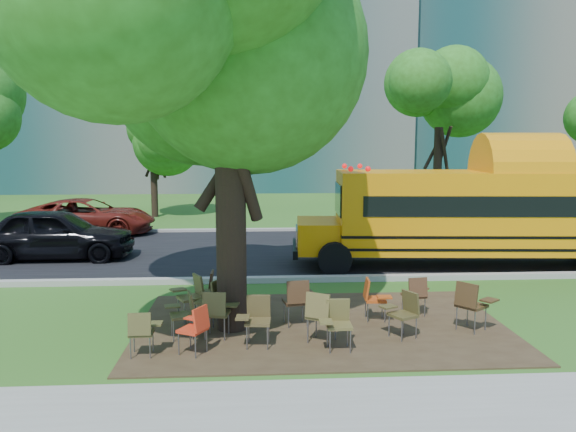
{
  "coord_description": "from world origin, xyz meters",
  "views": [
    {
      "loc": [
        -0.3,
        -10.88,
        3.51
      ],
      "look_at": [
        0.65,
        4.47,
        1.5
      ],
      "focal_mm": 35.0,
      "sensor_mm": 36.0,
      "label": 1
    }
  ],
  "objects": [
    {
      "name": "chair_7",
      "position": [
        3.72,
        -1.02,
        0.59
      ],
      "size": [
        0.82,
        0.65,
        0.96
      ],
      "rotation": [
        0.0,
        0.0,
        -0.91
      ],
      "color": "#3D2A16",
      "rests_on": "ground"
    },
    {
      "name": "building_right",
      "position": [
        24.0,
        38.0,
        12.5
      ],
      "size": [
        30.0,
        16.0,
        25.0
      ],
      "primitive_type": "cube",
      "color": "#6D655B",
      "rests_on": "ground"
    },
    {
      "name": "chair_9",
      "position": [
        -1.53,
        0.02,
        0.57
      ],
      "size": [
        0.74,
        0.62,
        0.92
      ],
      "rotation": [
        0.0,
        0.0,
        2.04
      ],
      "color": "brown",
      "rests_on": "ground"
    },
    {
      "name": "chair_3",
      "position": [
        -0.26,
        -1.51,
        0.55
      ],
      "size": [
        0.61,
        0.53,
        0.89
      ],
      "rotation": [
        0.0,
        0.0,
        3.06
      ],
      "color": "#493D1F",
      "rests_on": "ground"
    },
    {
      "name": "asphalt_road",
      "position": [
        0.0,
        7.0,
        0.02
      ],
      "size": [
        80.0,
        8.0,
        0.04
      ],
      "primitive_type": "cube",
      "color": "black",
      "rests_on": "ground"
    },
    {
      "name": "chair_10",
      "position": [
        -1.05,
        0.37,
        0.56
      ],
      "size": [
        0.53,
        0.59,
        0.9
      ],
      "rotation": [
        0.0,
        0.0,
        -1.6
      ],
      "color": "#412717",
      "rests_on": "ground"
    },
    {
      "name": "chair_5",
      "position": [
        1.1,
        -1.77,
        0.54
      ],
      "size": [
        0.57,
        0.51,
        0.87
      ],
      "rotation": [
        0.0,
        0.0,
        3.12
      ],
      "color": "brown",
      "rests_on": "ground"
    },
    {
      "name": "bg_car_red",
      "position": [
        -6.64,
        10.78,
        0.7
      ],
      "size": [
        5.1,
        2.46,
        1.4
      ],
      "primitive_type": "imported",
      "rotation": [
        0.0,
        0.0,
        1.54
      ],
      "color": "#5A160F",
      "rests_on": "ground"
    },
    {
      "name": "bg_tree_3",
      "position": [
        8.0,
        14.0,
        5.03
      ],
      "size": [
        5.6,
        5.6,
        7.84
      ],
      "color": "black",
      "rests_on": "ground"
    },
    {
      "name": "kerb_near",
      "position": [
        0.0,
        3.0,
        0.07
      ],
      "size": [
        80.0,
        0.25,
        0.14
      ],
      "primitive_type": "cube",
      "color": "gray",
      "rests_on": "ground"
    },
    {
      "name": "bg_tree_2",
      "position": [
        -5.0,
        16.0,
        4.21
      ],
      "size": [
        4.8,
        4.8,
        6.62
      ],
      "color": "black",
      "rests_on": "ground"
    },
    {
      "name": "chair_4",
      "position": [
        0.88,
        -1.46,
        0.59
      ],
      "size": [
        0.8,
        0.63,
        0.95
      ],
      "rotation": [
        0.0,
        0.0,
        -0.52
      ],
      "color": "brown",
      "rests_on": "ground"
    },
    {
      "name": "black_car",
      "position": [
        -6.27,
        6.17,
        0.79
      ],
      "size": [
        4.65,
        1.94,
        1.57
      ],
      "primitive_type": "imported",
      "rotation": [
        0.0,
        0.0,
        1.59
      ],
      "color": "black",
      "rests_on": "ground"
    },
    {
      "name": "dirt_patch",
      "position": [
        1.0,
        -0.5,
        0.01
      ],
      "size": [
        7.0,
        4.5,
        0.03
      ],
      "primitive_type": "cube",
      "color": "#382819",
      "rests_on": "ground"
    },
    {
      "name": "chair_1",
      "position": [
        -0.96,
        -1.12,
        0.56
      ],
      "size": [
        0.66,
        0.53,
        0.91
      ],
      "rotation": [
        0.0,
        0.0,
        -0.16
      ],
      "color": "#443F1D",
      "rests_on": "ground"
    },
    {
      "name": "chair_0",
      "position": [
        -2.13,
        -1.91,
        0.49
      ],
      "size": [
        0.52,
        0.47,
        0.8
      ],
      "rotation": [
        0.0,
        0.0,
        0.02
      ],
      "color": "#46411E",
      "rests_on": "ground"
    },
    {
      "name": "chair_13",
      "position": [
        2.97,
        -0.05,
        0.52
      ],
      "size": [
        0.57,
        0.58,
        0.85
      ],
      "rotation": [
        0.0,
        0.0,
        0.17
      ],
      "color": "#4A2E1A",
      "rests_on": "ground"
    },
    {
      "name": "ground",
      "position": [
        0.0,
        0.0,
        0.0
      ],
      "size": [
        160.0,
        160.0,
        0.0
      ],
      "primitive_type": "plane",
      "color": "#254D18",
      "rests_on": "ground"
    },
    {
      "name": "chair_12",
      "position": [
        2.03,
        -0.28,
        0.53
      ],
      "size": [
        0.5,
        0.58,
        0.86
      ],
      "rotation": [
        0.0,
        0.0,
        4.64
      ],
      "color": "#AC4112",
      "rests_on": "ground"
    },
    {
      "name": "building_main",
      "position": [
        -8.0,
        36.0,
        11.0
      ],
      "size": [
        38.0,
        16.0,
        22.0
      ],
      "primitive_type": "cube",
      "color": "#62625E",
      "rests_on": "ground"
    },
    {
      "name": "main_tree",
      "position": [
        -0.72,
        -0.59,
        5.11
      ],
      "size": [
        7.16,
        7.16,
        8.7
      ],
      "color": "black",
      "rests_on": "ground"
    },
    {
      "name": "kerb_far",
      "position": [
        0.0,
        11.1,
        0.07
      ],
      "size": [
        80.0,
        0.25,
        0.14
      ],
      "primitive_type": "cube",
      "color": "gray",
      "rests_on": "ground"
    },
    {
      "name": "chair_11",
      "position": [
        0.53,
        -0.5,
        0.58
      ],
      "size": [
        0.63,
        0.64,
        0.94
      ],
      "rotation": [
        0.0,
        0.0,
        0.17
      ],
      "color": "#3F2816",
      "rests_on": "ground"
    },
    {
      "name": "chair_6",
      "position": [
        2.39,
        -1.26,
        0.54
      ],
      "size": [
        0.7,
        0.59,
        0.87
      ],
      "rotation": [
        0.0,
        0.0,
        2.05
      ],
      "color": "#453C1E",
      "rests_on": "ground"
    },
    {
      "name": "chair_2",
      "position": [
        -1.27,
        -1.84,
        0.52
      ],
      "size": [
        0.55,
        0.7,
        0.84
      ],
      "rotation": [
        0.0,
        0.0,
        1.07
      ],
      "color": "red",
      "rests_on": "ground"
    },
    {
      "name": "chair_8",
      "position": [
        -1.09,
        -0.32,
        0.57
      ],
      "size": [
        0.6,
        0.76,
        0.92
      ],
      "rotation": [
        0.0,
        0.0,
        1.1
      ],
      "color": "#49421F",
      "rests_on": "ground"
    },
    {
      "name": "school_bus",
      "position": [
        6.96,
        4.32,
        1.57
      ],
      "size": [
        11.27,
        3.25,
        2.72
      ],
      "rotation": [
        0.0,
        0.0,
        -0.07
      ],
      "color": "orange",
      "rests_on": "ground"
    },
    {
      "name": "chair_14",
      "position": [
        -1.55,
        -1.02,
        0.53
      ],
      "size": [
        0.61,
        0.58,
        0.85
      ],
      "rotation": [
        0.0,
        0.0,
        1.81
      ],
      "color": "#463F1E",
      "rests_on": "ground"
    }
  ]
}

